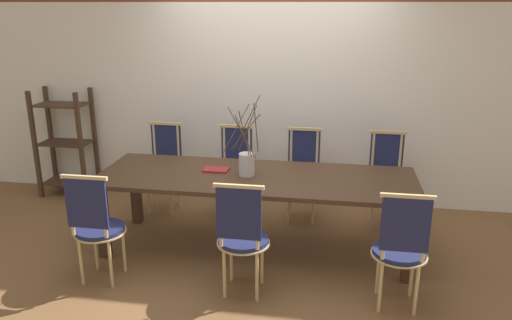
{
  "coord_description": "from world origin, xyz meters",
  "views": [
    {
      "loc": [
        0.7,
        -4.22,
        2.23
      ],
      "look_at": [
        0.0,
        0.0,
        0.88
      ],
      "focal_mm": 35.0,
      "sensor_mm": 36.0,
      "label": 1
    }
  ],
  "objects_px": {
    "chair_near_center": "(401,247)",
    "shelving_rack": "(66,143)",
    "vase_centerpiece": "(247,162)",
    "chair_far_center": "(303,172)",
    "dining_table": "(256,184)",
    "book_stack": "(216,170)"
  },
  "relations": [
    {
      "from": "dining_table",
      "to": "book_stack",
      "type": "xyz_separation_m",
      "value": [
        -0.39,
        0.09,
        0.09
      ]
    },
    {
      "from": "chair_near_center",
      "to": "shelving_rack",
      "type": "distance_m",
      "value": 4.11
    },
    {
      "from": "chair_far_center",
      "to": "book_stack",
      "type": "relative_size",
      "value": 4.21
    },
    {
      "from": "chair_near_center",
      "to": "book_stack",
      "type": "distance_m",
      "value": 1.84
    },
    {
      "from": "chair_near_center",
      "to": "book_stack",
      "type": "relative_size",
      "value": 4.21
    },
    {
      "from": "vase_centerpiece",
      "to": "shelving_rack",
      "type": "height_order",
      "value": "vase_centerpiece"
    },
    {
      "from": "dining_table",
      "to": "chair_far_center",
      "type": "xyz_separation_m",
      "value": [
        0.37,
        0.79,
        -0.13
      ]
    },
    {
      "from": "chair_near_center",
      "to": "shelving_rack",
      "type": "xyz_separation_m",
      "value": [
        -3.68,
        1.84,
        0.12
      ]
    },
    {
      "from": "chair_near_center",
      "to": "book_stack",
      "type": "bearing_deg",
      "value": 151.42
    },
    {
      "from": "dining_table",
      "to": "chair_near_center",
      "type": "bearing_deg",
      "value": -33.06
    },
    {
      "from": "chair_near_center",
      "to": "vase_centerpiece",
      "type": "height_order",
      "value": "vase_centerpiece"
    },
    {
      "from": "vase_centerpiece",
      "to": "chair_far_center",
      "type": "bearing_deg",
      "value": 59.66
    },
    {
      "from": "vase_centerpiece",
      "to": "chair_near_center",
      "type": "bearing_deg",
      "value": -31.45
    },
    {
      "from": "shelving_rack",
      "to": "vase_centerpiece",
      "type": "bearing_deg",
      "value": -23.64
    },
    {
      "from": "dining_table",
      "to": "chair_far_center",
      "type": "distance_m",
      "value": 0.88
    },
    {
      "from": "chair_far_center",
      "to": "vase_centerpiece",
      "type": "height_order",
      "value": "vase_centerpiece"
    },
    {
      "from": "book_stack",
      "to": "shelving_rack",
      "type": "relative_size",
      "value": 0.18
    },
    {
      "from": "chair_near_center",
      "to": "book_stack",
      "type": "height_order",
      "value": "chair_near_center"
    },
    {
      "from": "chair_far_center",
      "to": "vase_centerpiece",
      "type": "bearing_deg",
      "value": 59.66
    },
    {
      "from": "dining_table",
      "to": "book_stack",
      "type": "height_order",
      "value": "book_stack"
    },
    {
      "from": "dining_table",
      "to": "chair_far_center",
      "type": "bearing_deg",
      "value": 64.75
    },
    {
      "from": "dining_table",
      "to": "book_stack",
      "type": "distance_m",
      "value": 0.41
    }
  ]
}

